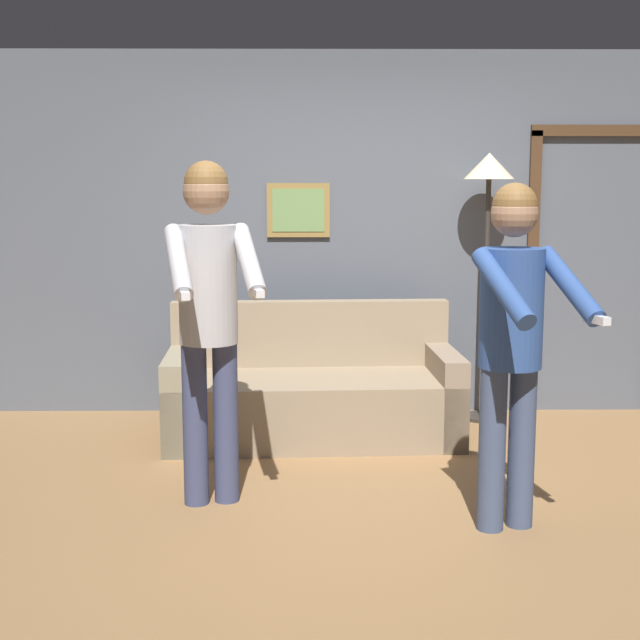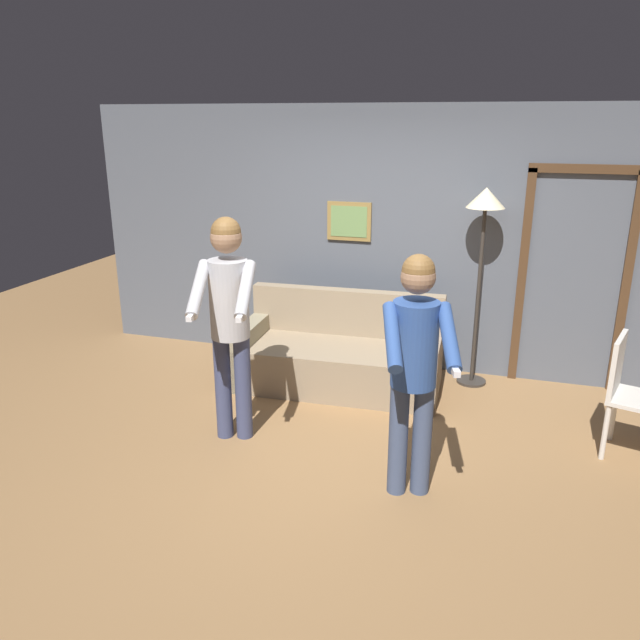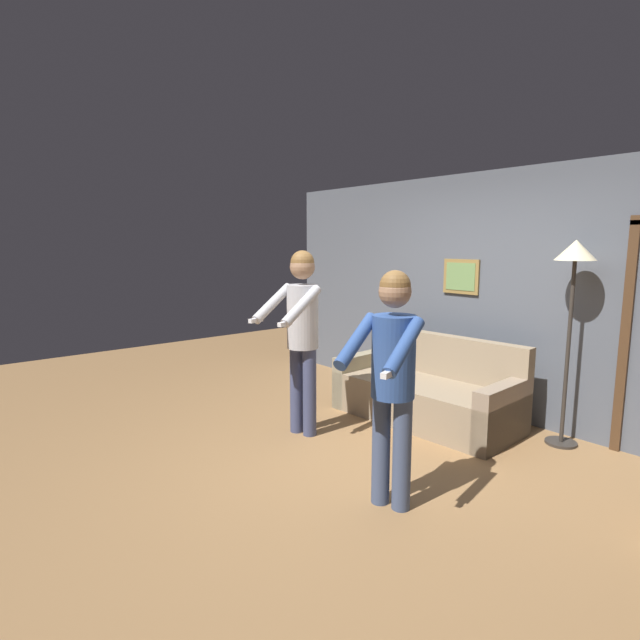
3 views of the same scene
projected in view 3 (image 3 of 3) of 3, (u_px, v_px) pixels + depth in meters
The scene contains 6 objects.
ground_plane at pixel (363, 462), 4.25m from camera, with size 12.00×12.00×0.00m, color olive.
back_wall_assembly at pixel (498, 295), 5.28m from camera, with size 6.40×0.10×2.60m.
couch at pixel (427, 394), 5.24m from camera, with size 1.94×0.94×0.87m.
torchiere_lamp at pixel (574, 274), 4.40m from camera, with size 0.35×0.35×1.88m.
person_standing_left at pixel (301, 324), 4.72m from camera, with size 0.54×0.72×1.78m.
person_standing_right at pixel (392, 368), 3.39m from camera, with size 0.55×0.65×1.67m.
Camera 3 is at (2.84, -2.86, 1.85)m, focal length 28.00 mm.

